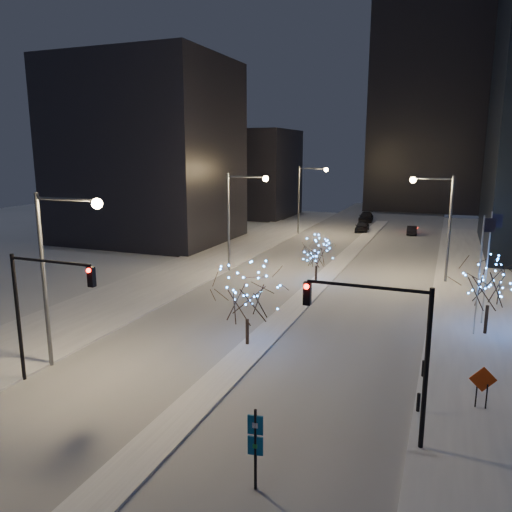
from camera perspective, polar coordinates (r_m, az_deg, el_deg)
The scene contains 24 objects.
ground at distance 24.97m, azimuth -7.96°, elevation -17.46°, with size 160.00×160.00×0.00m, color silver.
road at distance 56.28m, azimuth 9.65°, elevation -0.75°, with size 20.00×130.00×0.02m, color #AEB2BD.
median at distance 51.50m, azimuth 8.50°, elevation -1.82°, with size 2.00×80.00×0.15m, color white.
east_sidewalk at distance 40.91m, azimuth 26.21°, elevation -6.59°, with size 10.00×90.00×0.15m, color white.
west_sidewalk at distance 47.72m, azimuth -10.97°, elevation -3.01°, with size 8.00×90.00×0.15m, color white.
filler_west_near at distance 70.55m, azimuth -12.39°, elevation 11.50°, with size 22.00×18.00×24.00m, color black.
filler_west_far at distance 96.30m, azimuth -1.24°, elevation 9.44°, with size 18.00×16.00×16.00m, color black.
horizon_block at distance 111.31m, azimuth 19.50°, elevation 15.82°, with size 24.00×14.00×42.00m, color black.
street_lamp_w_near at distance 29.34m, azimuth -21.80°, elevation -0.15°, with size 4.40×0.56×10.00m.
street_lamp_w_mid at distance 50.28m, azimuth -2.07°, elevation 5.42°, with size 4.40×0.56×10.00m.
street_lamp_w_far at distance 73.80m, azimuth 5.71°, elevation 7.45°, with size 4.40×0.56×10.00m.
street_lamp_east at distance 49.20m, azimuth 20.28°, elevation 4.48°, with size 3.90×0.56×10.00m.
traffic_signal_west at distance 28.01m, azimuth -23.56°, elevation -4.50°, with size 5.26×0.43×7.00m.
traffic_signal_east at distance 21.29m, azimuth 14.85°, elevation -8.96°, with size 5.26×0.43×7.00m.
flagpoles at distance 36.94m, azimuth 24.69°, elevation -0.74°, with size 1.35×2.60×8.00m.
bollards at distance 31.11m, azimuth 18.77°, elevation -10.64°, with size 0.16×12.16×0.90m.
car_near at distance 78.51m, azimuth 12.03°, elevation 3.33°, with size 1.92×4.76×1.62m, color black.
car_mid at distance 77.67m, azimuth 17.40°, elevation 2.84°, with size 1.39×3.97×1.31m, color black.
car_far at distance 89.79m, azimuth 12.46°, elevation 4.38°, with size 2.32×5.70×1.65m, color black.
holiday_tree_median_near at distance 31.19m, azimuth -1.02°, elevation -4.40°, with size 5.40×5.40×5.26m.
holiday_tree_median_far at distance 47.28m, azimuth 6.94°, elevation 0.34°, with size 4.06×4.06×4.13m.
holiday_tree_plaza_near at distance 36.38m, azimuth 25.17°, elevation -2.73°, with size 5.00×5.00×5.50m.
wayfinding_sign at distance 19.14m, azimuth -0.07°, elevation -20.40°, with size 0.57×0.16×3.21m.
construction_sign at distance 26.64m, azimuth 24.48°, elevation -13.09°, with size 1.26×0.31×2.11m.
Camera 1 is at (10.90, -18.85, 12.21)m, focal length 35.00 mm.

